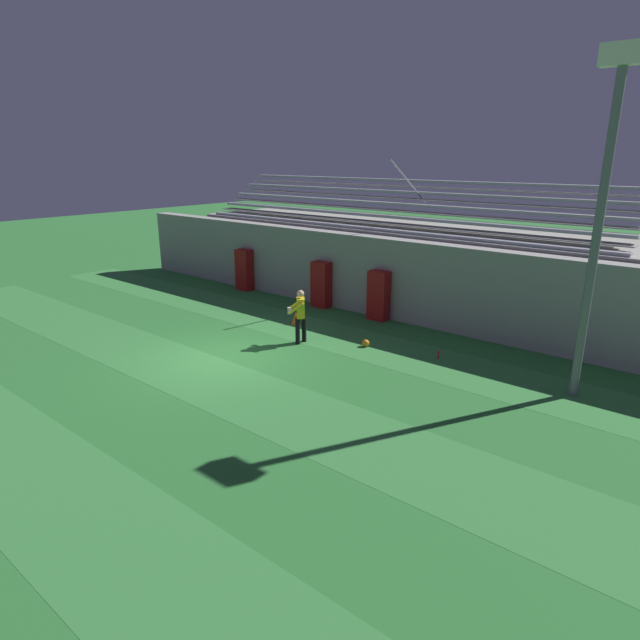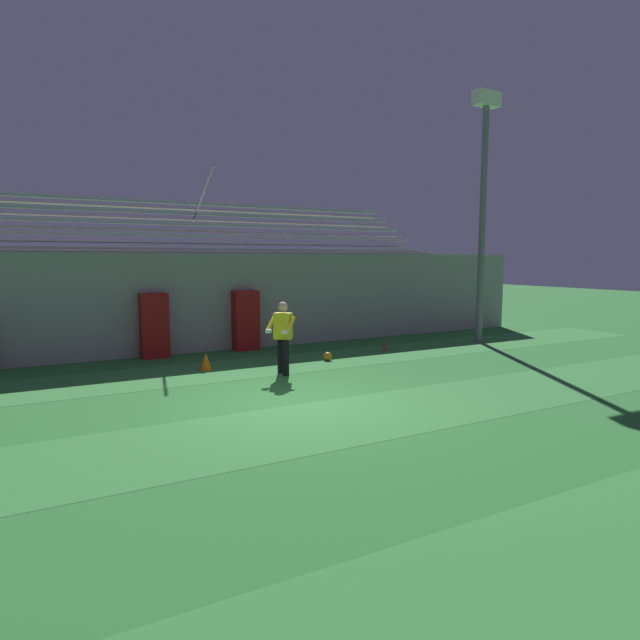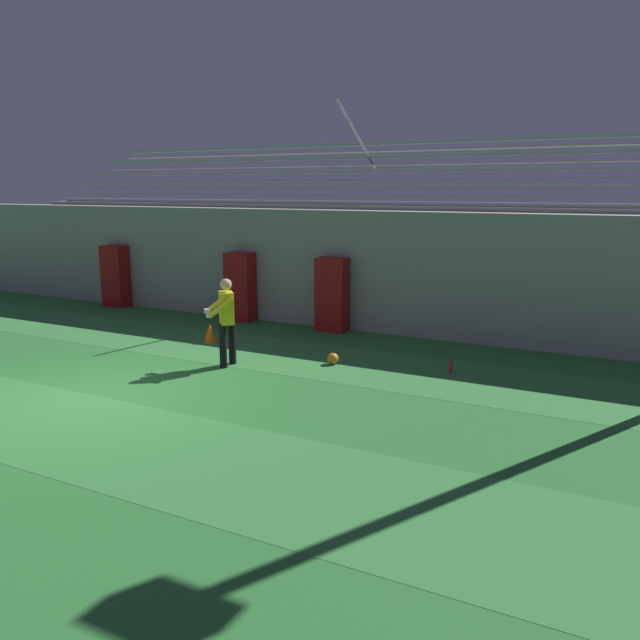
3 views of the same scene
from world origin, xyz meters
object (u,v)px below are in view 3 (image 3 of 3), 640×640
(traffic_cone, at_px, (210,333))
(padding_pillar_gate_right, at_px, (332,295))
(goalkeeper, at_px, (226,317))
(water_bottle, at_px, (451,366))
(padding_pillar_gate_left, at_px, (240,287))
(padding_pillar_far_left, at_px, (116,276))
(soccer_ball, at_px, (333,359))

(traffic_cone, bearing_deg, padding_pillar_gate_right, 50.02)
(goalkeeper, xyz_separation_m, water_bottle, (3.91, 1.49, -0.83))
(padding_pillar_gate_left, xyz_separation_m, padding_pillar_far_left, (-4.24, 0.00, 0.00))
(padding_pillar_gate_left, distance_m, soccer_ball, 4.70)
(traffic_cone, bearing_deg, water_bottle, 1.66)
(goalkeeper, bearing_deg, padding_pillar_gate_left, 120.65)
(padding_pillar_gate_right, height_order, goalkeeper, padding_pillar_gate_right)
(padding_pillar_far_left, height_order, goalkeeper, padding_pillar_far_left)
(padding_pillar_gate_right, xyz_separation_m, goalkeeper, (-0.47, -3.57, 0.09))
(soccer_ball, bearing_deg, traffic_cone, 174.01)
(padding_pillar_gate_left, xyz_separation_m, water_bottle, (6.02, -2.08, -0.74))
(goalkeeper, bearing_deg, water_bottle, 20.81)
(traffic_cone, bearing_deg, padding_pillar_far_left, 155.71)
(soccer_ball, xyz_separation_m, traffic_cone, (-3.15, 0.33, 0.10))
(padding_pillar_gate_right, bearing_deg, goalkeeper, -97.54)
(padding_pillar_gate_right, relative_size, soccer_ball, 7.86)
(padding_pillar_gate_left, bearing_deg, water_bottle, -19.06)
(goalkeeper, height_order, traffic_cone, goalkeeper)
(padding_pillar_gate_right, xyz_separation_m, padding_pillar_far_left, (-6.83, 0.00, 0.00))
(padding_pillar_gate_left, xyz_separation_m, goalkeeper, (2.11, -3.57, 0.09))
(padding_pillar_gate_right, height_order, traffic_cone, padding_pillar_gate_right)
(padding_pillar_gate_right, xyz_separation_m, water_bottle, (3.44, -2.08, -0.74))
(goalkeeper, relative_size, traffic_cone, 3.98)
(water_bottle, bearing_deg, goalkeeper, -159.19)
(padding_pillar_gate_left, bearing_deg, padding_pillar_gate_right, 0.00)
(goalkeeper, xyz_separation_m, soccer_ball, (1.75, 1.00, -0.84))
(soccer_ball, height_order, water_bottle, water_bottle)
(goalkeeper, height_order, water_bottle, goalkeeper)
(soccer_ball, relative_size, traffic_cone, 0.52)
(padding_pillar_far_left, height_order, traffic_cone, padding_pillar_far_left)
(padding_pillar_gate_right, relative_size, goalkeeper, 1.04)
(padding_pillar_gate_left, distance_m, padding_pillar_far_left, 4.24)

